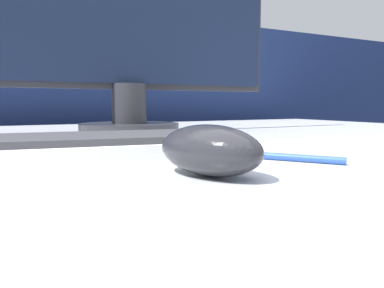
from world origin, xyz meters
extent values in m
cube|color=navy|center=(0.00, 0.72, 0.58)|extent=(5.00, 0.03, 1.15)
ellipsoid|color=#232328|center=(0.07, -0.30, 0.80)|extent=(0.09, 0.12, 0.04)
cube|color=silver|center=(0.00, -0.11, 0.79)|extent=(0.42, 0.19, 0.02)
cube|color=#38383D|center=(0.00, -0.11, 0.80)|extent=(0.40, 0.17, 0.01)
cylinder|color=#28282D|center=(0.16, 0.19, 0.79)|extent=(0.21, 0.21, 0.02)
cylinder|color=#28282D|center=(0.16, 0.19, 0.84)|extent=(0.07, 0.07, 0.08)
cylinder|color=#284C9E|center=(0.18, -0.26, 0.78)|extent=(0.09, 0.13, 0.01)
camera|label=1|loc=(-0.09, -0.58, 0.84)|focal=35.00mm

